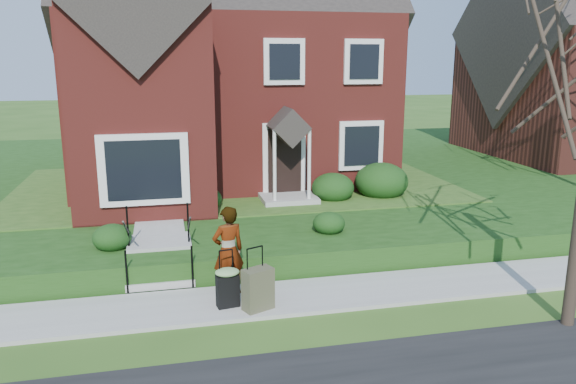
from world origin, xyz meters
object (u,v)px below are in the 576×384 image
object	(u,v)px
suitcase_olive	(258,289)
front_steps	(160,256)
woman	(228,251)
suitcase_black	(228,285)

from	to	relation	value
suitcase_olive	front_steps	bearing A→B (deg)	104.19
woman	suitcase_black	world-z (taller)	woman
woman	front_steps	bearing A→B (deg)	-65.20
suitcase_black	front_steps	bearing A→B (deg)	112.35
front_steps	woman	size ratio (longest dim) A/B	1.11
front_steps	suitcase_olive	size ratio (longest dim) A/B	1.67
woman	suitcase_olive	xyz separation A→B (m)	(0.45, -0.83, -0.50)
woman	suitcase_olive	world-z (taller)	woman
woman	suitcase_black	bearing A→B (deg)	63.40
front_steps	suitcase_black	size ratio (longest dim) A/B	1.80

